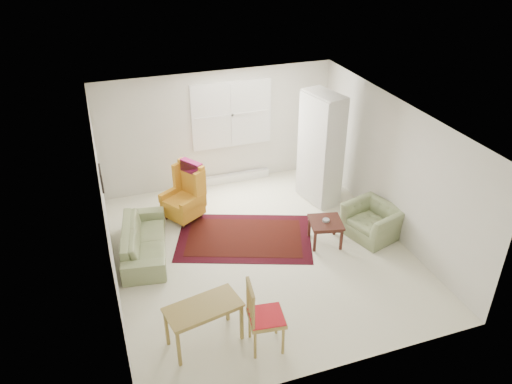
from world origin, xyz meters
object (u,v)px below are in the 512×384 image
object	(u,v)px
sofa	(144,235)
stool	(185,207)
cabinet	(321,149)
coffee_table	(325,232)
desk	(204,324)
desk_chair	(266,316)
armchair	(373,218)
wingback_chair	(182,193)

from	to	relation	value
sofa	stool	distance (m)	1.32
cabinet	coffee_table	bearing A→B (deg)	-122.84
stool	desk	distance (m)	3.34
desk_chair	coffee_table	bearing A→B (deg)	-35.73
stool	desk	size ratio (longest dim) A/B	0.42
armchair	desk_chair	world-z (taller)	desk_chair
wingback_chair	desk_chair	world-z (taller)	wingback_chair
sofa	desk_chair	xyz separation A→B (m)	(1.27, -2.72, 0.17)
cabinet	armchair	bearing A→B (deg)	-88.72
coffee_table	cabinet	distance (m)	1.83
coffee_table	stool	xyz separation A→B (m)	(-2.20, 1.70, -0.02)
armchair	desk_chair	bearing A→B (deg)	-72.91
armchair	coffee_table	bearing A→B (deg)	-111.15
cabinet	desk_chair	size ratio (longest dim) A/B	2.11
coffee_table	wingback_chair	bearing A→B (deg)	143.81
coffee_table	stool	world-z (taller)	coffee_table
sofa	desk	xyz separation A→B (m)	(0.49, -2.37, -0.05)
sofa	stool	world-z (taller)	sofa
coffee_table	desk_chair	xyz separation A→B (m)	(-1.85, -1.96, 0.31)
wingback_chair	cabinet	size ratio (longest dim) A/B	0.49
coffee_table	desk_chair	size ratio (longest dim) A/B	0.52
desk	desk_chair	distance (m)	0.88
wingback_chair	desk	xyz separation A→B (m)	(-0.38, -3.26, -0.24)
stool	desk_chair	distance (m)	3.69
wingback_chair	stool	xyz separation A→B (m)	(0.05, 0.05, -0.35)
wingback_chair	stool	world-z (taller)	wingback_chair
coffee_table	desk	bearing A→B (deg)	-148.42
armchair	cabinet	bearing A→B (deg)	176.20
coffee_table	cabinet	xyz separation A→B (m)	(0.56, 1.48, 0.91)
cabinet	wingback_chair	bearing A→B (deg)	164.45
sofa	desk_chair	bearing A→B (deg)	-145.93
sofa	cabinet	size ratio (longest dim) A/B	0.80
armchair	cabinet	world-z (taller)	cabinet
sofa	wingback_chair	distance (m)	1.26
armchair	stool	distance (m)	3.60
sofa	desk_chair	world-z (taller)	desk_chair
wingback_chair	desk_chair	bearing A→B (deg)	-26.01
wingback_chair	stool	distance (m)	0.36
wingback_chair	stool	bearing A→B (deg)	107.58
sofa	armchair	distance (m)	4.13
desk_chair	wingback_chair	bearing A→B (deg)	13.93
stool	cabinet	world-z (taller)	cabinet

